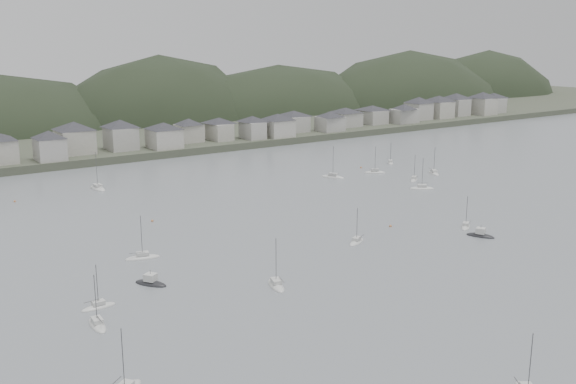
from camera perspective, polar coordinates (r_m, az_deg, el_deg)
ground at (r=126.62m, az=19.93°, el=-9.14°), size 900.00×900.00×0.00m
far_shore_land at (r=376.69m, az=-19.48°, el=5.71°), size 900.00×250.00×3.00m
forested_ridge at (r=355.46m, az=-17.46°, el=3.36°), size 851.55×103.94×102.57m
waterfront_town at (r=292.48m, az=-3.93°, el=5.86°), size 451.48×28.46×12.92m
moored_fleet at (r=160.12m, az=-1.92°, el=-3.54°), size 267.40×161.01×12.74m
motor_launch_near at (r=163.97m, az=16.45°, el=-3.65°), size 5.10×7.20×3.65m
motor_launch_far at (r=130.50m, az=-11.89°, el=-7.78°), size 5.87×7.29×3.69m
mooring_buoys at (r=178.53m, az=0.98°, el=-1.76°), size 117.05×142.37×0.70m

